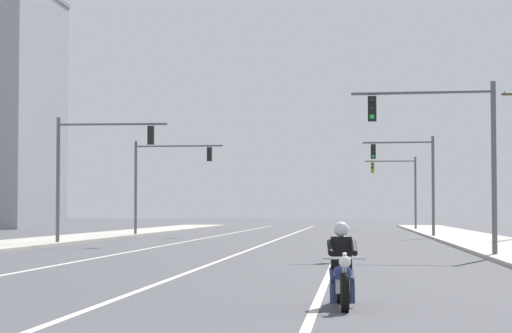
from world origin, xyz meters
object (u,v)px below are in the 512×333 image
object	(u,v)px
traffic_signal_near_right	(452,141)
traffic_signal_mid_left	(161,172)
traffic_signal_mid_right	(413,171)
motorcycle_with_rider	(342,273)
traffic_signal_near_left	(90,160)
traffic_signal_far_right	(401,182)

from	to	relation	value
traffic_signal_near_right	traffic_signal_mid_left	world-z (taller)	same
traffic_signal_mid_right	traffic_signal_mid_left	world-z (taller)	same
motorcycle_with_rider	traffic_signal_near_left	distance (m)	32.40
traffic_signal_near_left	traffic_signal_mid_left	bearing A→B (deg)	89.02
traffic_signal_mid_right	traffic_signal_far_right	bearing A→B (deg)	89.14
traffic_signal_far_right	traffic_signal_mid_right	bearing A→B (deg)	-90.86
motorcycle_with_rider	traffic_signal_mid_right	bearing A→B (deg)	85.07
traffic_signal_near_left	motorcycle_with_rider	bearing A→B (deg)	-67.02
traffic_signal_near_right	traffic_signal_mid_right	world-z (taller)	same
motorcycle_with_rider	traffic_signal_mid_right	size ratio (longest dim) A/B	0.35
motorcycle_with_rider	traffic_signal_mid_left	xyz separation A→B (m)	(-12.30, 45.94, 3.57)
traffic_signal_near_left	traffic_signal_mid_right	size ratio (longest dim) A/B	1.00
traffic_signal_mid_right	traffic_signal_near_left	bearing A→B (deg)	-139.19
traffic_signal_near_right	motorcycle_with_rider	bearing A→B (deg)	-101.34
traffic_signal_mid_left	traffic_signal_near_right	bearing A→B (deg)	-60.20
traffic_signal_near_left	traffic_signal_far_right	distance (m)	40.74
motorcycle_with_rider	traffic_signal_mid_right	world-z (taller)	traffic_signal_mid_right
traffic_signal_mid_left	traffic_signal_far_right	size ratio (longest dim) A/B	1.00
traffic_signal_near_left	traffic_signal_mid_left	xyz separation A→B (m)	(0.28, 16.29, 0.02)
traffic_signal_near_left	traffic_signal_far_right	bearing A→B (deg)	65.81
traffic_signal_near_right	traffic_signal_far_right	world-z (taller)	same
traffic_signal_near_right	traffic_signal_mid_right	xyz separation A→B (m)	(0.14, 25.65, -0.05)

